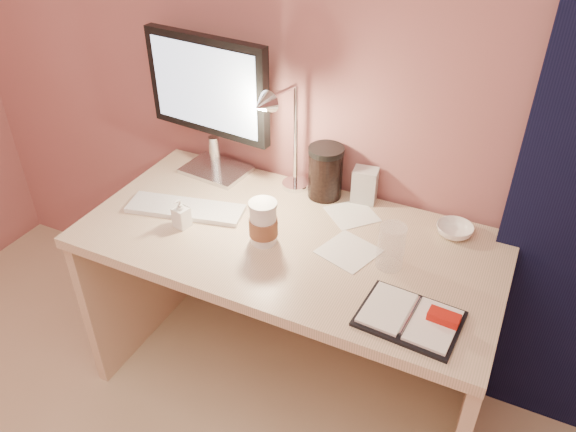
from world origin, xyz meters
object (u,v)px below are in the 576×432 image
at_px(keyboard, 186,209).
at_px(coffee_cup, 263,224).
at_px(product_box, 365,185).
at_px(clear_cup, 391,247).
at_px(lotion_bottle, 181,213).
at_px(planner, 412,318).
at_px(monitor, 209,95).
at_px(desk, 298,275).
at_px(desk_lamp, 288,135).
at_px(dark_jar, 325,175).
at_px(bowl, 455,230).

xyz_separation_m(keyboard, coffee_cup, (0.33, -0.04, 0.06)).
bearing_deg(product_box, clear_cup, -66.47).
bearing_deg(lotion_bottle, planner, -6.72).
height_order(monitor, keyboard, monitor).
xyz_separation_m(desk, keyboard, (-0.40, -0.10, 0.23)).
relative_size(clear_cup, lotion_bottle, 1.35).
relative_size(planner, lotion_bottle, 2.65).
distance_m(coffee_cup, product_box, 0.43).
xyz_separation_m(coffee_cup, product_box, (0.21, 0.38, -0.01)).
bearing_deg(planner, keyboard, 172.22).
bearing_deg(product_box, desk_lamp, -160.95).
relative_size(keyboard, product_box, 3.20).
bearing_deg(clear_cup, planner, -57.32).
bearing_deg(planner, dark_jar, 137.57).
height_order(desk, desk_lamp, desk_lamp).
height_order(keyboard, dark_jar, dark_jar).
xyz_separation_m(bowl, dark_jar, (-0.49, 0.04, 0.07)).
distance_m(planner, bowl, 0.45).
xyz_separation_m(clear_cup, lotion_bottle, (-0.70, -0.11, -0.02)).
xyz_separation_m(clear_cup, dark_jar, (-0.34, 0.29, 0.02)).
distance_m(coffee_cup, clear_cup, 0.41).
bearing_deg(desk_lamp, planner, -22.77).
bearing_deg(bowl, product_box, 168.64).
xyz_separation_m(clear_cup, bowl, (0.15, 0.25, -0.05)).
height_order(planner, clear_cup, clear_cup).
xyz_separation_m(desk, monitor, (-0.45, 0.18, 0.55)).
relative_size(desk, monitor, 2.58).
relative_size(dark_jar, desk_lamp, 0.41).
bearing_deg(desk, coffee_cup, -115.44).
height_order(clear_cup, product_box, clear_cup).
bearing_deg(monitor, desk_lamp, -5.22).
distance_m(clear_cup, bowl, 0.29).
height_order(keyboard, coffee_cup, coffee_cup).
bearing_deg(lotion_bottle, clear_cup, 8.55).
bearing_deg(coffee_cup, planner, -14.77).
distance_m(planner, lotion_bottle, 0.84).
distance_m(monitor, desk_lamp, 0.36).
distance_m(monitor, bowl, 0.99).
bearing_deg(coffee_cup, monitor, 140.23).
xyz_separation_m(planner, dark_jar, (-0.47, 0.49, 0.08)).
distance_m(lotion_bottle, product_box, 0.66).
distance_m(desk, planner, 0.60).
height_order(planner, coffee_cup, coffee_cup).
bearing_deg(clear_cup, keyboard, -178.32).
bearing_deg(desk_lamp, monitor, -179.04).
bearing_deg(desk, lotion_bottle, -153.24).
relative_size(monitor, coffee_cup, 3.55).
xyz_separation_m(keyboard, planner, (0.87, -0.18, 0.00)).
distance_m(bowl, dark_jar, 0.49).
relative_size(coffee_cup, lotion_bottle, 1.41).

